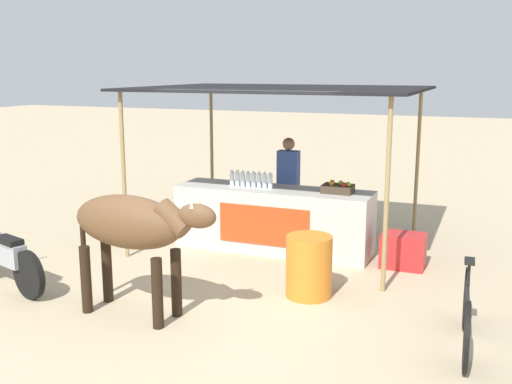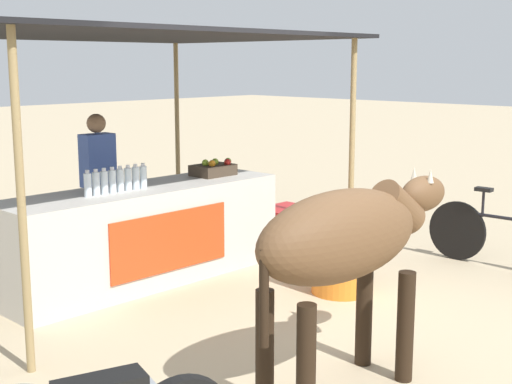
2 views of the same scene
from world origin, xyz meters
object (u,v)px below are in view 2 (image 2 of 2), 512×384
(stall_counter, at_px, (145,234))
(bicycle_leaning, at_px, (501,236))
(cooler_box, at_px, (284,227))
(vendor_behind_counter, at_px, (99,189))
(fruit_crate, at_px, (214,169))
(water_barrel, at_px, (341,254))
(cow, at_px, (347,241))

(stall_counter, relative_size, bicycle_leaning, 1.81)
(cooler_box, height_order, bicycle_leaning, bicycle_leaning)
(vendor_behind_counter, bearing_deg, stall_counter, -88.32)
(vendor_behind_counter, bearing_deg, fruit_crate, -35.00)
(vendor_behind_counter, relative_size, water_barrel, 2.16)
(vendor_behind_counter, distance_m, bicycle_leaning, 4.32)
(vendor_behind_counter, xyz_separation_m, cooler_box, (2.00, -0.85, -0.61))
(fruit_crate, bearing_deg, vendor_behind_counter, 145.00)
(water_barrel, distance_m, cow, 2.18)
(vendor_behind_counter, height_order, cow, vendor_behind_counter)
(fruit_crate, distance_m, water_barrel, 1.81)
(fruit_crate, height_order, cooler_box, fruit_crate)
(stall_counter, bearing_deg, water_barrel, -56.84)
(cooler_box, bearing_deg, cow, -132.06)
(vendor_behind_counter, relative_size, bicycle_leaning, 0.99)
(stall_counter, distance_m, fruit_crate, 1.13)
(stall_counter, relative_size, vendor_behind_counter, 1.82)
(stall_counter, distance_m, cooler_box, 1.99)
(bicycle_leaning, bearing_deg, fruit_crate, 128.93)
(cooler_box, height_order, cow, cow)
(cooler_box, bearing_deg, stall_counter, 177.19)
(bicycle_leaning, bearing_deg, water_barrel, 158.90)
(cooler_box, height_order, water_barrel, water_barrel)
(cow, relative_size, bicycle_leaning, 1.11)
(stall_counter, distance_m, cow, 3.02)
(fruit_crate, xyz_separation_m, cow, (-1.55, -2.97, 0.00))
(vendor_behind_counter, bearing_deg, water_barrel, -65.42)
(vendor_behind_counter, relative_size, cow, 0.90)
(stall_counter, relative_size, water_barrel, 3.94)
(cow, bearing_deg, stall_counter, 79.00)
(fruit_crate, relative_size, water_barrel, 0.58)
(stall_counter, relative_size, cooler_box, 5.00)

